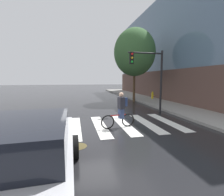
{
  "coord_description": "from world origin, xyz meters",
  "views": [
    {
      "loc": [
        -0.67,
        -7.83,
        2.31
      ],
      "look_at": [
        1.5,
        1.71,
        1.17
      ],
      "focal_mm": 26.29,
      "sensor_mm": 36.0,
      "label": 1
    }
  ],
  "objects_px": {
    "traffic_light_near": "(150,71)",
    "street_tree_near": "(135,52)",
    "fire_hydrant": "(152,95)",
    "sedan_near": "(22,160)",
    "manhole_cover": "(78,146)",
    "cyclist": "(121,110)"
  },
  "relations": [
    {
      "from": "traffic_light_near",
      "to": "manhole_cover",
      "type": "bearing_deg",
      "value": -136.18
    },
    {
      "from": "cyclist",
      "to": "street_tree_near",
      "type": "xyz_separation_m",
      "value": [
        3.81,
        8.44,
        4.08
      ]
    },
    {
      "from": "traffic_light_near",
      "to": "street_tree_near",
      "type": "xyz_separation_m",
      "value": [
        0.94,
        5.53,
        2.07
      ]
    },
    {
      "from": "manhole_cover",
      "to": "traffic_light_near",
      "type": "relative_size",
      "value": 0.15
    },
    {
      "from": "manhole_cover",
      "to": "fire_hydrant",
      "type": "height_order",
      "value": "fire_hydrant"
    },
    {
      "from": "sedan_near",
      "to": "cyclist",
      "type": "height_order",
      "value": "cyclist"
    },
    {
      "from": "cyclist",
      "to": "traffic_light_near",
      "type": "distance_m",
      "value": 4.56
    },
    {
      "from": "sedan_near",
      "to": "fire_hydrant",
      "type": "distance_m",
      "value": 16.19
    },
    {
      "from": "manhole_cover",
      "to": "traffic_light_near",
      "type": "height_order",
      "value": "traffic_light_near"
    },
    {
      "from": "traffic_light_near",
      "to": "fire_hydrant",
      "type": "distance_m",
      "value": 7.41
    },
    {
      "from": "fire_hydrant",
      "to": "street_tree_near",
      "type": "relative_size",
      "value": 0.11
    },
    {
      "from": "sedan_near",
      "to": "cyclist",
      "type": "relative_size",
      "value": 2.73
    },
    {
      "from": "fire_hydrant",
      "to": "street_tree_near",
      "type": "bearing_deg",
      "value": -164.56
    },
    {
      "from": "manhole_cover",
      "to": "street_tree_near",
      "type": "distance_m",
      "value": 12.78
    },
    {
      "from": "traffic_light_near",
      "to": "sedan_near",
      "type": "bearing_deg",
      "value": -130.09
    },
    {
      "from": "manhole_cover",
      "to": "traffic_light_near",
      "type": "bearing_deg",
      "value": 43.82
    },
    {
      "from": "sedan_near",
      "to": "traffic_light_near",
      "type": "relative_size",
      "value": 1.1
    },
    {
      "from": "manhole_cover",
      "to": "sedan_near",
      "type": "height_order",
      "value": "sedan_near"
    },
    {
      "from": "fire_hydrant",
      "to": "sedan_near",
      "type": "bearing_deg",
      "value": -124.99
    },
    {
      "from": "traffic_light_near",
      "to": "fire_hydrant",
      "type": "xyz_separation_m",
      "value": [
        3.34,
        6.19,
        -2.33
      ]
    },
    {
      "from": "manhole_cover",
      "to": "cyclist",
      "type": "relative_size",
      "value": 0.38
    },
    {
      "from": "sedan_near",
      "to": "fire_hydrant",
      "type": "relative_size",
      "value": 5.94
    }
  ]
}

